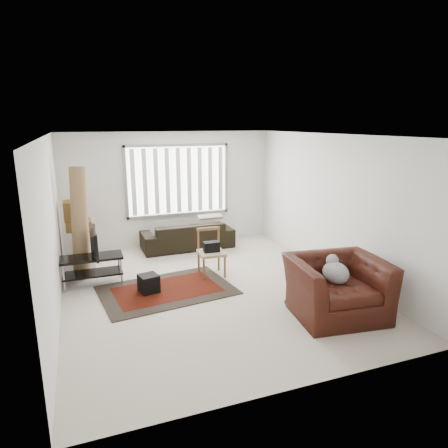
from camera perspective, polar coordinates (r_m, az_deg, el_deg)
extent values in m
plane|color=beige|center=(7.30, -2.10, -9.14)|extent=(6.00, 6.00, 0.00)
cube|color=white|center=(6.70, -2.32, 12.57)|extent=(5.00, 6.00, 0.02)
cube|color=white|center=(9.72, -7.75, 4.99)|extent=(5.00, 0.02, 2.70)
cube|color=white|center=(4.25, 10.63, -7.41)|extent=(5.00, 0.02, 2.70)
cube|color=white|center=(6.57, -23.42, -0.57)|extent=(0.02, 6.00, 2.70)
cube|color=white|center=(7.99, 15.11, 2.61)|extent=(0.02, 6.00, 2.70)
cube|color=white|center=(9.71, -6.60, 6.22)|extent=(2.40, 0.01, 1.60)
cube|color=gray|center=(9.69, -6.57, 6.20)|extent=(2.52, 0.06, 1.72)
cube|color=white|center=(9.65, -6.52, 6.17)|extent=(2.40, 0.02, 1.55)
cube|color=black|center=(7.26, -8.16, -9.32)|extent=(2.45, 1.79, 0.02)
cube|color=#400F05|center=(7.26, -8.16, -9.24)|extent=(1.92, 1.26, 0.00)
cube|color=black|center=(7.65, -18.40, -4.57)|extent=(1.09, 0.49, 0.04)
cube|color=black|center=(7.75, -18.22, -6.70)|extent=(1.04, 0.45, 0.03)
cylinder|color=#B2B2B7|center=(7.55, -21.91, -7.17)|extent=(0.03, 0.03, 0.54)
cylinder|color=#B2B2B7|center=(7.57, -14.47, -6.51)|extent=(0.03, 0.03, 0.54)
cylinder|color=#B2B2B7|center=(7.94, -21.86, -6.12)|extent=(0.03, 0.03, 0.54)
cylinder|color=#B2B2B7|center=(7.95, -14.79, -5.50)|extent=(0.03, 0.03, 0.54)
imported|color=black|center=(7.57, -18.56, -2.60)|extent=(0.11, 0.88, 0.51)
cube|color=black|center=(7.17, -10.71, -8.32)|extent=(0.37, 0.37, 0.31)
cube|color=brown|center=(8.94, -19.88, -3.84)|extent=(0.57, 0.52, 0.50)
cube|color=brown|center=(8.78, -20.01, -0.94)|extent=(0.52, 0.47, 0.45)
cube|color=brown|center=(8.73, -20.51, 1.80)|extent=(0.47, 0.47, 0.40)
cube|color=silver|center=(8.54, -19.92, -3.75)|extent=(0.61, 0.23, 0.76)
cylinder|color=brown|center=(8.12, -19.90, 0.29)|extent=(0.45, 0.77, 2.11)
imported|color=black|center=(9.45, -5.25, -1.03)|extent=(2.15, 0.96, 0.82)
cube|color=#968162|center=(7.72, -1.80, -4.15)|extent=(0.52, 0.52, 0.05)
cylinder|color=brown|center=(7.56, -2.89, -6.41)|extent=(0.04, 0.04, 0.46)
cylinder|color=brown|center=(7.67, 0.13, -6.10)|extent=(0.04, 0.04, 0.46)
cylinder|color=brown|center=(7.94, -3.63, -5.40)|extent=(0.04, 0.04, 0.46)
cylinder|color=brown|center=(8.04, -0.76, -5.11)|extent=(0.04, 0.04, 0.46)
cube|color=brown|center=(7.80, -2.25, -0.69)|extent=(0.47, 0.07, 0.06)
cube|color=brown|center=(7.81, -3.70, -2.21)|extent=(0.05, 0.05, 0.46)
cube|color=brown|center=(7.91, -0.79, -1.96)|extent=(0.05, 0.05, 0.46)
cube|color=black|center=(7.68, -1.81, -3.27)|extent=(0.31, 0.19, 0.20)
imported|color=#35120B|center=(6.40, 15.85, -8.20)|extent=(1.52, 1.37, 1.03)
ellipsoid|color=#59595B|center=(6.34, 15.95, -6.93)|extent=(0.32, 0.40, 0.25)
sphere|color=#59595B|center=(6.45, 15.22, -5.05)|extent=(0.19, 0.19, 0.19)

